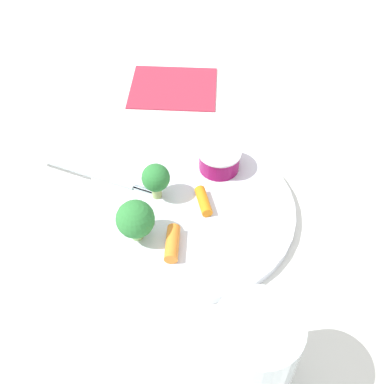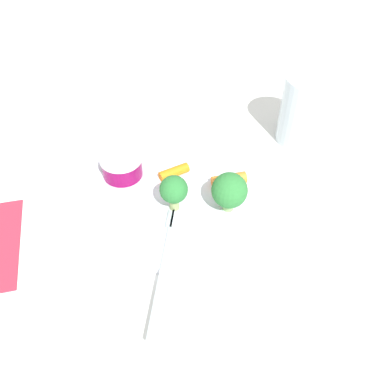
{
  "view_description": "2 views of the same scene",
  "coord_description": "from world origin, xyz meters",
  "px_view_note": "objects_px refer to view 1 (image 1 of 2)",
  "views": [
    {
      "loc": [
        -0.15,
        0.36,
        0.46
      ],
      "look_at": [
        0.0,
        -0.02,
        0.02
      ],
      "focal_mm": 44.66,
      "sensor_mm": 36.0,
      "label": 1
    },
    {
      "loc": [
        0.4,
        0.06,
        0.41
      ],
      "look_at": [
        0.02,
        0.02,
        0.02
      ],
      "focal_mm": 40.08,
      "sensor_mm": 36.0,
      "label": 2
    }
  ],
  "objects_px": {
    "plate": "(187,208)",
    "carrot_stick_1": "(172,243)",
    "carrot_stick_0": "(203,201)",
    "broccoli_floret_1": "(156,178)",
    "drinking_glass": "(253,353)",
    "napkin": "(173,87)",
    "broccoli_floret_0": "(135,220)",
    "fork": "(96,176)",
    "sauce_cup": "(219,160)"
  },
  "relations": [
    {
      "from": "fork",
      "to": "napkin",
      "type": "bearing_deg",
      "value": -91.55
    },
    {
      "from": "carrot_stick_1",
      "to": "fork",
      "type": "height_order",
      "value": "carrot_stick_1"
    },
    {
      "from": "plate",
      "to": "carrot_stick_1",
      "type": "relative_size",
      "value": 5.85
    },
    {
      "from": "carrot_stick_0",
      "to": "drinking_glass",
      "type": "height_order",
      "value": "drinking_glass"
    },
    {
      "from": "sauce_cup",
      "to": "carrot_stick_0",
      "type": "xyz_separation_m",
      "value": [
        -0.0,
        0.07,
        -0.01
      ]
    },
    {
      "from": "plate",
      "to": "carrot_stick_0",
      "type": "height_order",
      "value": "carrot_stick_0"
    },
    {
      "from": "broccoli_floret_1",
      "to": "carrot_stick_1",
      "type": "bearing_deg",
      "value": 127.24
    },
    {
      "from": "broccoli_floret_0",
      "to": "carrot_stick_0",
      "type": "distance_m",
      "value": 0.1
    },
    {
      "from": "broccoli_floret_0",
      "to": "carrot_stick_1",
      "type": "xyz_separation_m",
      "value": [
        -0.04,
        -0.0,
        -0.02
      ]
    },
    {
      "from": "carrot_stick_0",
      "to": "carrot_stick_1",
      "type": "distance_m",
      "value": 0.08
    },
    {
      "from": "broccoli_floret_0",
      "to": "carrot_stick_0",
      "type": "height_order",
      "value": "broccoli_floret_0"
    },
    {
      "from": "plate",
      "to": "carrot_stick_1",
      "type": "distance_m",
      "value": 0.07
    },
    {
      "from": "carrot_stick_1",
      "to": "drinking_glass",
      "type": "xyz_separation_m",
      "value": [
        -0.13,
        0.1,
        0.03
      ]
    },
    {
      "from": "sauce_cup",
      "to": "napkin",
      "type": "relative_size",
      "value": 0.4
    },
    {
      "from": "fork",
      "to": "carrot_stick_0",
      "type": "bearing_deg",
      "value": -177.05
    },
    {
      "from": "sauce_cup",
      "to": "napkin",
      "type": "xyz_separation_m",
      "value": [
        0.14,
        -0.16,
        -0.02
      ]
    },
    {
      "from": "sauce_cup",
      "to": "napkin",
      "type": "height_order",
      "value": "sauce_cup"
    },
    {
      "from": "plate",
      "to": "drinking_glass",
      "type": "relative_size",
      "value": 2.56
    },
    {
      "from": "sauce_cup",
      "to": "broccoli_floret_0",
      "type": "relative_size",
      "value": 1.04
    },
    {
      "from": "carrot_stick_0",
      "to": "fork",
      "type": "distance_m",
      "value": 0.15
    },
    {
      "from": "broccoli_floret_1",
      "to": "plate",
      "type": "bearing_deg",
      "value": 179.3
    },
    {
      "from": "plate",
      "to": "carrot_stick_0",
      "type": "distance_m",
      "value": 0.02
    },
    {
      "from": "sauce_cup",
      "to": "drinking_glass",
      "type": "height_order",
      "value": "drinking_glass"
    },
    {
      "from": "sauce_cup",
      "to": "fork",
      "type": "relative_size",
      "value": 0.32
    },
    {
      "from": "plate",
      "to": "sauce_cup",
      "type": "distance_m",
      "value": 0.08
    },
    {
      "from": "carrot_stick_1",
      "to": "fork",
      "type": "distance_m",
      "value": 0.16
    },
    {
      "from": "broccoli_floret_1",
      "to": "drinking_glass",
      "type": "distance_m",
      "value": 0.25
    },
    {
      "from": "napkin",
      "to": "drinking_glass",
      "type": "bearing_deg",
      "value": 122.45
    },
    {
      "from": "plate",
      "to": "carrot_stick_0",
      "type": "bearing_deg",
      "value": -154.83
    },
    {
      "from": "napkin",
      "to": "plate",
      "type": "bearing_deg",
      "value": 117.67
    },
    {
      "from": "plate",
      "to": "fork",
      "type": "xyz_separation_m",
      "value": [
        0.13,
        -0.0,
        0.01
      ]
    },
    {
      "from": "drinking_glass",
      "to": "napkin",
      "type": "xyz_separation_m",
      "value": [
        0.26,
        -0.41,
        -0.05
      ]
    },
    {
      "from": "plate",
      "to": "napkin",
      "type": "xyz_separation_m",
      "value": [
        0.12,
        -0.24,
        -0.0
      ]
    },
    {
      "from": "broccoli_floret_1",
      "to": "fork",
      "type": "xyz_separation_m",
      "value": [
        0.09,
        -0.0,
        -0.03
      ]
    },
    {
      "from": "plate",
      "to": "broccoli_floret_0",
      "type": "xyz_separation_m",
      "value": [
        0.03,
        0.07,
        0.04
      ]
    },
    {
      "from": "broccoli_floret_0",
      "to": "carrot_stick_0",
      "type": "bearing_deg",
      "value": -124.97
    },
    {
      "from": "drinking_glass",
      "to": "fork",
      "type": "bearing_deg",
      "value": -32.87
    },
    {
      "from": "sauce_cup",
      "to": "carrot_stick_0",
      "type": "distance_m",
      "value": 0.07
    },
    {
      "from": "broccoli_floret_1",
      "to": "drinking_glass",
      "type": "bearing_deg",
      "value": 135.81
    },
    {
      "from": "drinking_glass",
      "to": "napkin",
      "type": "bearing_deg",
      "value": -57.55
    },
    {
      "from": "plate",
      "to": "carrot_stick_1",
      "type": "height_order",
      "value": "carrot_stick_1"
    },
    {
      "from": "plate",
      "to": "drinking_glass",
      "type": "bearing_deg",
      "value": 128.33
    },
    {
      "from": "plate",
      "to": "carrot_stick_1",
      "type": "xyz_separation_m",
      "value": [
        -0.01,
        0.07,
        0.01
      ]
    },
    {
      "from": "plate",
      "to": "napkin",
      "type": "bearing_deg",
      "value": -62.33
    },
    {
      "from": "sauce_cup",
      "to": "broccoli_floret_0",
      "type": "distance_m",
      "value": 0.15
    },
    {
      "from": "broccoli_floret_0",
      "to": "carrot_stick_1",
      "type": "distance_m",
      "value": 0.05
    },
    {
      "from": "broccoli_floret_1",
      "to": "drinking_glass",
      "type": "height_order",
      "value": "drinking_glass"
    },
    {
      "from": "plate",
      "to": "napkin",
      "type": "relative_size",
      "value": 1.92
    },
    {
      "from": "carrot_stick_1",
      "to": "plate",
      "type": "bearing_deg",
      "value": -81.92
    },
    {
      "from": "plate",
      "to": "fork",
      "type": "distance_m",
      "value": 0.13
    }
  ]
}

